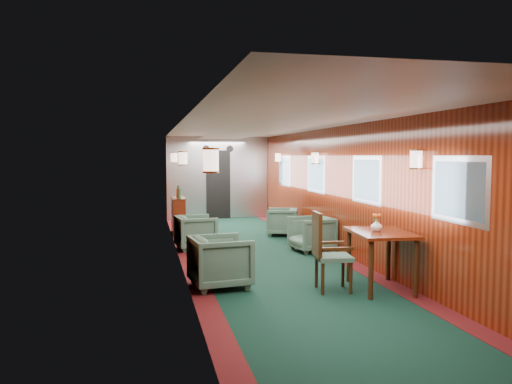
% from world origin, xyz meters
% --- Properties ---
extents(room, '(12.00, 12.10, 2.40)m').
position_xyz_m(room, '(0.00, 0.00, 1.63)').
color(room, black).
rests_on(room, ground).
extents(bulkhead, '(2.98, 0.17, 2.39)m').
position_xyz_m(bulkhead, '(0.00, 5.91, 1.18)').
color(bulkhead, silver).
rests_on(bulkhead, ground).
extents(windows_right, '(0.02, 8.60, 0.80)m').
position_xyz_m(windows_right, '(1.49, 0.25, 1.45)').
color(windows_right, '#AAACB1').
rests_on(windows_right, ground).
extents(wall_sconces, '(2.97, 7.97, 0.25)m').
position_xyz_m(wall_sconces, '(0.00, 0.57, 1.79)').
color(wall_sconces, beige).
rests_on(wall_sconces, ground).
extents(dining_table, '(0.86, 1.15, 0.81)m').
position_xyz_m(dining_table, '(1.09, -2.37, 0.68)').
color(dining_table, maroon).
rests_on(dining_table, ground).
extents(side_chair, '(0.53, 0.56, 1.09)m').
position_xyz_m(side_chair, '(0.32, -2.28, 0.59)').
color(side_chair, '#1A3D31').
rests_on(side_chair, ground).
extents(credenza, '(0.31, 0.97, 1.15)m').
position_xyz_m(credenza, '(-1.34, 3.12, 0.45)').
color(credenza, maroon).
rests_on(credenza, ground).
extents(flower_vase, '(0.19, 0.19, 0.16)m').
position_xyz_m(flower_vase, '(1.03, -2.34, 0.89)').
color(flower_vase, silver).
rests_on(flower_vase, dining_table).
extents(armchair_left_near, '(0.90, 0.88, 0.73)m').
position_xyz_m(armchair_left_near, '(-1.06, -1.79, 0.37)').
color(armchair_left_near, '#1A3D31').
rests_on(armchair_left_near, ground).
extents(armchair_left_far, '(0.84, 0.82, 0.68)m').
position_xyz_m(armchair_left_far, '(-1.12, 1.14, 0.34)').
color(armchair_left_far, '#1A3D31').
rests_on(armchair_left_far, ground).
extents(armchair_right_near, '(0.85, 0.83, 0.68)m').
position_xyz_m(armchair_right_near, '(1.05, 0.46, 0.34)').
color(armchair_right_near, '#1A3D31').
rests_on(armchair_right_near, ground).
extents(armchair_right_far, '(0.88, 0.87, 0.63)m').
position_xyz_m(armchair_right_far, '(1.00, 2.46, 0.32)').
color(armchair_right_far, '#1A3D31').
rests_on(armchair_right_far, ground).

